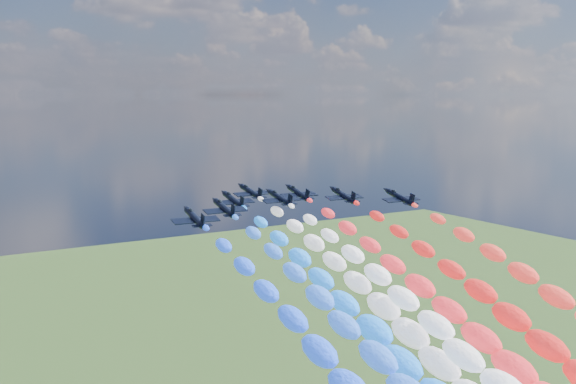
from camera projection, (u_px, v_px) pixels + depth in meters
jet_0 at (195, 218)px, 137.00m from camera, size 10.14×13.42×5.43m
jet_1 at (224, 208)px, 148.58m from camera, size 9.70×13.12×5.43m
jet_2 at (233, 200)px, 160.25m from camera, size 9.39×12.89×5.43m
trail_2 at (388, 359)px, 114.77m from camera, size 6.21×109.19×42.34m
jet_3 at (280, 198)px, 163.18m from camera, size 9.83×13.21×5.43m
trail_3 at (449, 352)px, 117.70m from camera, size 6.21×109.19×42.34m
jet_4 at (251, 192)px, 173.75m from camera, size 10.07×13.38×5.43m
trail_4 at (396, 331)px, 128.26m from camera, size 6.21×109.19×42.34m
jet_5 at (298, 193)px, 171.62m from camera, size 9.64×13.07×5.43m
trail_5 at (463, 335)px, 126.14m from camera, size 6.21×109.19×42.34m
jet_6 at (343, 195)px, 167.59m from camera, size 10.11×13.40×5.43m
trail_6 at (530, 343)px, 122.11m from camera, size 6.21×109.19×42.34m
jet_7 at (400, 197)px, 164.29m from camera, size 9.62×13.06×5.43m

